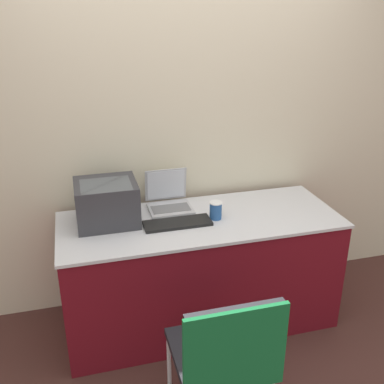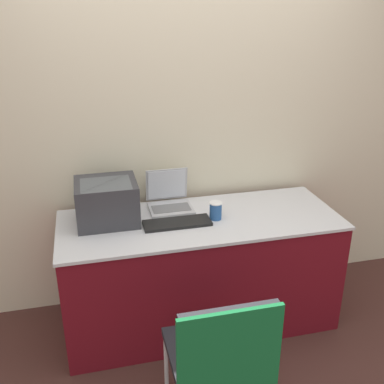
# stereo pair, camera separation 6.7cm
# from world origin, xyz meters

# --- Properties ---
(ground_plane) EXTENTS (14.00, 14.00, 0.00)m
(ground_plane) POSITION_xyz_m (0.00, 0.00, 0.00)
(ground_plane) COLOR #472823
(wall_back) EXTENTS (8.00, 0.05, 2.60)m
(wall_back) POSITION_xyz_m (0.00, 0.78, 1.30)
(wall_back) COLOR beige
(wall_back) RESTS_ON ground_plane
(table) EXTENTS (1.83, 0.70, 0.80)m
(table) POSITION_xyz_m (0.00, 0.34, 0.40)
(table) COLOR maroon
(table) RESTS_ON ground_plane
(printer) EXTENTS (0.38, 0.34, 0.27)m
(printer) POSITION_xyz_m (-0.59, 0.45, 0.95)
(printer) COLOR #333338
(printer) RESTS_ON table
(laptop_left) EXTENTS (0.29, 0.28, 0.25)m
(laptop_left) POSITION_xyz_m (-0.16, 0.57, 0.85)
(laptop_left) COLOR #B7B7BC
(laptop_left) RESTS_ON table
(external_keyboard) EXTENTS (0.43, 0.15, 0.02)m
(external_keyboard) POSITION_xyz_m (-0.17, 0.30, 0.81)
(external_keyboard) COLOR black
(external_keyboard) RESTS_ON table
(coffee_cup) EXTENTS (0.08, 0.08, 0.12)m
(coffee_cup) POSITION_xyz_m (0.10, 0.32, 0.86)
(coffee_cup) COLOR #285699
(coffee_cup) RESTS_ON table
(chair) EXTENTS (0.49, 0.48, 0.86)m
(chair) POSITION_xyz_m (-0.14, -0.58, 0.53)
(chair) COLOR black
(chair) RESTS_ON ground_plane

